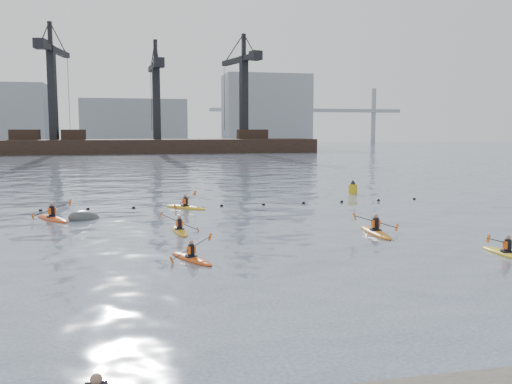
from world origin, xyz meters
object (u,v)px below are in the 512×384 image
at_px(kayaker_3, 180,230).
at_px(kayaker_5, 185,207).
at_px(kayaker_0, 191,258).
at_px(kayaker_1, 507,253).
at_px(kayaker_2, 52,218).
at_px(nav_buoy, 353,189).
at_px(kayaker_4, 376,232).
at_px(mooring_buoy, 85,219).

relative_size(kayaker_3, kayaker_5, 1.07).
height_order(kayaker_0, kayaker_1, kayaker_0).
height_order(kayaker_0, kayaker_2, kayaker_2).
bearing_deg(kayaker_0, kayaker_5, 59.25).
bearing_deg(nav_buoy, kayaker_3, -137.88).
height_order(kayaker_4, kayaker_5, kayaker_4).
bearing_deg(nav_buoy, mooring_buoy, -157.36).
xyz_separation_m(kayaker_2, nav_buoy, (22.63, 8.45, 0.29)).
bearing_deg(kayaker_1, kayaker_3, 145.17).
distance_m(kayaker_2, kayaker_5, 8.71).
distance_m(kayaker_0, mooring_buoy, 12.75).
distance_m(kayaker_5, nav_buoy, 15.45).
xyz_separation_m(kayaker_4, nav_buoy, (5.67, 16.67, 0.29)).
relative_size(kayaker_1, mooring_buoy, 1.51).
relative_size(kayaker_2, nav_buoy, 2.58).
distance_m(kayaker_1, kayaker_3, 15.67).
distance_m(kayaker_1, kayaker_2, 24.69).
relative_size(kayaker_1, kayaker_3, 1.01).
bearing_deg(kayaker_1, kayaker_2, 143.01).
distance_m(kayaker_2, kayaker_4, 18.85).
xyz_separation_m(kayaker_5, nav_buoy, (14.45, 5.47, 0.30)).
distance_m(kayaker_1, kayaker_4, 6.66).
height_order(kayaker_2, kayaker_4, kayaker_4).
bearing_deg(mooring_buoy, kayaker_4, -27.98).
relative_size(kayaker_0, kayaker_4, 0.79).
relative_size(kayaker_0, kayaker_5, 0.99).
height_order(kayaker_2, nav_buoy, nav_buoy).
bearing_deg(kayaker_0, mooring_buoy, 87.66).
xyz_separation_m(kayaker_1, mooring_buoy, (-18.50, 13.73, -0.10)).
bearing_deg(mooring_buoy, kayaker_1, -36.58).
relative_size(kayaker_2, kayaker_4, 0.94).
bearing_deg(kayaker_0, kayaker_4, -6.47).
relative_size(kayaker_3, nav_buoy, 2.33).
bearing_deg(kayaker_2, kayaker_0, -91.86).
bearing_deg(kayaker_2, mooring_buoy, -39.25).
distance_m(kayaker_4, kayaker_5, 14.23).
height_order(kayaker_2, kayaker_3, kayaker_2).
bearing_deg(kayaker_0, kayaker_1, -35.59).
height_order(kayaker_3, nav_buoy, nav_buoy).
bearing_deg(kayaker_5, kayaker_2, 153.50).
relative_size(kayaker_1, kayaker_5, 1.07).
relative_size(kayaker_0, mooring_buoy, 1.39).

